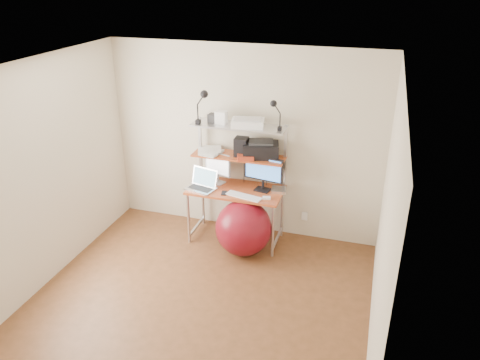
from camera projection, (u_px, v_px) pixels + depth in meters
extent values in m
plane|color=brown|center=(196.00, 307.00, 5.02)|extent=(3.60, 3.60, 0.00)
plane|color=white|center=(184.00, 73.00, 3.98)|extent=(3.60, 3.60, 0.00)
plane|color=beige|center=(244.00, 142.00, 6.06)|extent=(3.60, 0.00, 3.60)
plane|color=beige|center=(80.00, 330.00, 2.93)|extent=(3.60, 0.00, 3.60)
plane|color=beige|center=(34.00, 180.00, 4.98)|extent=(0.00, 3.60, 3.60)
plane|color=beige|center=(384.00, 232.00, 4.02)|extent=(0.00, 3.60, 3.60)
cube|color=#C85926|center=(236.00, 190.00, 5.97)|extent=(1.20, 0.60, 0.03)
cylinder|color=silver|center=(189.00, 219.00, 6.05)|extent=(0.04, 0.04, 0.71)
cylinder|color=silver|center=(203.00, 201.00, 6.50)|extent=(0.04, 0.04, 0.71)
cylinder|color=silver|center=(273.00, 232.00, 5.75)|extent=(0.04, 0.04, 0.71)
cylinder|color=silver|center=(282.00, 212.00, 6.20)|extent=(0.04, 0.04, 0.71)
cube|color=silver|center=(200.00, 147.00, 6.17)|extent=(0.03, 0.04, 0.84)
cube|color=silver|center=(285.00, 157.00, 5.87)|extent=(0.03, 0.04, 0.84)
cube|color=#C85926|center=(239.00, 156.00, 5.91)|extent=(1.18, 0.34, 0.02)
cube|color=silver|center=(239.00, 126.00, 5.74)|extent=(1.18, 0.34, 0.02)
cube|color=white|center=(304.00, 216.00, 6.22)|extent=(0.08, 0.01, 0.12)
cube|color=silver|center=(217.00, 182.00, 6.13)|extent=(0.22, 0.19, 0.01)
cylinder|color=silver|center=(218.00, 178.00, 6.12)|extent=(0.03, 0.03, 0.10)
cube|color=silver|center=(218.00, 164.00, 6.04)|extent=(0.39, 0.16, 0.30)
plane|color=white|center=(217.00, 164.00, 6.02)|extent=(0.34, 0.12, 0.36)
cube|color=black|center=(263.00, 190.00, 5.93)|extent=(0.21, 0.18, 0.01)
cylinder|color=black|center=(263.00, 184.00, 5.92)|extent=(0.03, 0.03, 0.12)
cube|color=black|center=(263.00, 169.00, 5.83)|extent=(0.53, 0.12, 0.32)
plane|color=#3D7AD0|center=(263.00, 169.00, 5.81)|extent=(0.47, 0.08, 0.47)
cube|color=silver|center=(201.00, 189.00, 5.95)|extent=(0.41, 0.33, 0.02)
cube|color=#2B2B2D|center=(201.00, 188.00, 5.95)|extent=(0.34, 0.22, 0.00)
cube|color=silver|center=(206.00, 176.00, 6.00)|extent=(0.37, 0.16, 0.24)
plane|color=#7AB1CC|center=(206.00, 176.00, 6.00)|extent=(0.34, 0.16, 0.32)
cube|color=white|center=(244.00, 196.00, 5.76)|extent=(0.48, 0.23, 0.01)
cube|color=white|center=(267.00, 198.00, 5.70)|extent=(0.11, 0.08, 0.03)
cube|color=silver|center=(279.00, 190.00, 5.90)|extent=(0.20, 0.20, 0.04)
cube|color=black|center=(224.00, 193.00, 5.85)|extent=(0.09, 0.13, 0.01)
cube|color=black|center=(261.00, 150.00, 5.83)|extent=(0.50, 0.40, 0.18)
cube|color=#2B2B2D|center=(261.00, 142.00, 5.79)|extent=(0.34, 0.29, 0.03)
cube|color=black|center=(241.00, 147.00, 5.85)|extent=(0.17, 0.17, 0.24)
cube|color=#AE351B|center=(245.00, 158.00, 5.77)|extent=(0.23, 0.19, 0.06)
cube|color=white|center=(248.00, 123.00, 5.67)|extent=(0.43, 0.32, 0.09)
cube|color=silver|center=(248.00, 119.00, 5.65)|extent=(0.36, 0.26, 0.01)
cube|color=white|center=(221.00, 117.00, 5.77)|extent=(0.14, 0.12, 0.16)
cube|color=#2B2B2D|center=(213.00, 118.00, 5.82)|extent=(0.12, 0.12, 0.11)
cube|color=black|center=(198.00, 122.00, 5.78)|extent=(0.05, 0.06, 0.05)
cylinder|color=black|center=(198.00, 112.00, 5.72)|extent=(0.02, 0.02, 0.19)
sphere|color=black|center=(204.00, 94.00, 5.59)|extent=(0.10, 0.10, 0.10)
cube|color=black|center=(280.00, 129.00, 5.55)|extent=(0.04, 0.05, 0.04)
cylinder|color=black|center=(280.00, 120.00, 5.50)|extent=(0.01, 0.01, 0.16)
sphere|color=black|center=(274.00, 103.00, 5.43)|extent=(0.08, 0.08, 0.08)
sphere|color=maroon|center=(244.00, 228.00, 5.84)|extent=(0.71, 0.71, 0.71)
cube|color=white|center=(206.00, 151.00, 6.04)|extent=(0.30, 0.34, 0.00)
cube|color=white|center=(212.00, 153.00, 5.95)|extent=(0.27, 0.32, 0.00)
cube|color=white|center=(209.00, 150.00, 6.05)|extent=(0.27, 0.32, 0.00)
cube|color=white|center=(212.00, 152.00, 5.97)|extent=(0.27, 0.32, 0.00)
cube|color=white|center=(211.00, 151.00, 6.00)|extent=(0.25, 0.31, 0.00)
cube|color=white|center=(213.00, 149.00, 6.03)|extent=(0.29, 0.33, 0.00)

